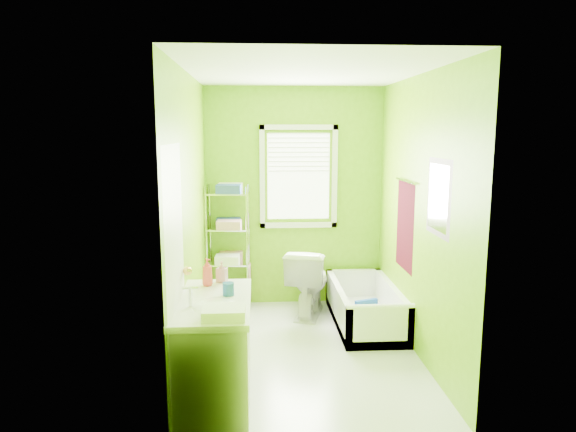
{
  "coord_description": "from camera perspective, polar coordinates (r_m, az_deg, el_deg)",
  "views": [
    {
      "loc": [
        -0.45,
        -4.62,
        2.09
      ],
      "look_at": [
        -0.15,
        0.25,
        1.28
      ],
      "focal_mm": 32.0,
      "sensor_mm": 36.0,
      "label": 1
    }
  ],
  "objects": [
    {
      "name": "wire_shelf_unit",
      "position": [
        6.03,
        -6.45,
        -1.95
      ],
      "size": [
        0.52,
        0.41,
        1.49
      ],
      "color": "silver",
      "rests_on": "ground"
    },
    {
      "name": "window",
      "position": [
        6.09,
        1.18,
        4.98
      ],
      "size": [
        0.92,
        0.05,
        1.22
      ],
      "color": "white",
      "rests_on": "ground"
    },
    {
      "name": "bathtub",
      "position": [
        5.73,
        8.61,
        -10.49
      ],
      "size": [
        0.66,
        1.41,
        0.46
      ],
      "color": "white",
      "rests_on": "ground"
    },
    {
      "name": "vanity",
      "position": [
        4.12,
        -8.13,
        -14.26
      ],
      "size": [
        0.56,
        1.09,
        1.05
      ],
      "color": "silver",
      "rests_on": "ground"
    },
    {
      "name": "room_envelope",
      "position": [
        4.67,
        2.01,
        2.78
      ],
      "size": [
        2.14,
        2.94,
        2.62
      ],
      "color": "#67A007",
      "rests_on": "ground"
    },
    {
      "name": "right_wall_decor",
      "position": [
        4.9,
        14.16,
        0.13
      ],
      "size": [
        0.04,
        1.48,
        1.17
      ],
      "color": "#420713",
      "rests_on": "ground"
    },
    {
      "name": "door",
      "position": [
        3.83,
        -12.32,
        -7.3
      ],
      "size": [
        0.09,
        0.8,
        2.0
      ],
      "color": "white",
      "rests_on": "ground"
    },
    {
      "name": "toilet",
      "position": [
        5.91,
        2.28,
        -7.24
      ],
      "size": [
        0.63,
        0.86,
        0.79
      ],
      "primitive_type": "imported",
      "rotation": [
        0.0,
        0.0,
        2.87
      ],
      "color": "white",
      "rests_on": "ground"
    },
    {
      "name": "ground",
      "position": [
        5.09,
        1.9,
        -14.77
      ],
      "size": [
        2.9,
        2.9,
        0.0
      ],
      "primitive_type": "plane",
      "color": "silver",
      "rests_on": "ground"
    }
  ]
}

